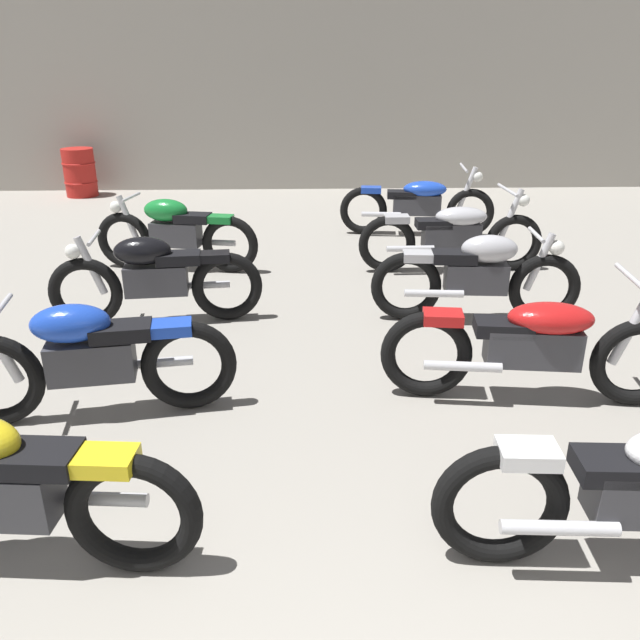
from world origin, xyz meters
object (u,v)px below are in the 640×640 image
(oil_drum, at_px, (80,172))
(motorcycle_left_row_2, at_px, (90,357))
(motorcycle_right_row_5, at_px, (418,203))
(motorcycle_right_row_4, at_px, (453,234))
(motorcycle_right_row_3, at_px, (477,275))
(motorcycle_left_row_3, at_px, (155,277))
(motorcycle_left_row_4, at_px, (175,232))
(motorcycle_right_row_2, at_px, (535,344))

(oil_drum, bearing_deg, motorcycle_left_row_2, -72.27)
(motorcycle_right_row_5, relative_size, oil_drum, 2.55)
(motorcycle_right_row_4, relative_size, oil_drum, 2.55)
(motorcycle_right_row_3, bearing_deg, motorcycle_left_row_3, 179.18)
(motorcycle_left_row_3, bearing_deg, motorcycle_left_row_2, -93.11)
(motorcycle_right_row_4, xyz_separation_m, oil_drum, (-5.76, 4.66, -0.03))
(motorcycle_left_row_3, relative_size, motorcycle_right_row_4, 0.91)
(motorcycle_left_row_3, bearing_deg, motorcycle_right_row_4, 25.73)
(motorcycle_left_row_3, distance_m, motorcycle_right_row_4, 3.48)
(motorcycle_left_row_2, relative_size, motorcycle_right_row_3, 1.00)
(motorcycle_right_row_4, bearing_deg, motorcycle_right_row_3, -94.39)
(motorcycle_left_row_3, bearing_deg, motorcycle_right_row_3, -0.82)
(motorcycle_right_row_5, bearing_deg, oil_drum, 152.16)
(motorcycle_left_row_4, distance_m, oil_drum, 5.16)
(motorcycle_left_row_4, bearing_deg, motorcycle_left_row_2, -89.77)
(motorcycle_right_row_3, bearing_deg, motorcycle_right_row_4, 85.61)
(motorcycle_left_row_3, height_order, motorcycle_right_row_2, motorcycle_right_row_2)
(motorcycle_right_row_4, bearing_deg, motorcycle_left_row_2, -134.99)
(motorcycle_right_row_3, xyz_separation_m, motorcycle_right_row_4, (0.12, 1.56, -0.01))
(motorcycle_left_row_4, bearing_deg, motorcycle_right_row_2, -46.15)
(motorcycle_left_row_2, distance_m, motorcycle_right_row_4, 4.57)
(motorcycle_right_row_5, xyz_separation_m, oil_drum, (-5.65, 2.98, -0.03))
(motorcycle_left_row_3, distance_m, motorcycle_left_row_4, 1.67)
(motorcycle_left_row_2, height_order, motorcycle_right_row_4, motorcycle_right_row_4)
(motorcycle_right_row_4, bearing_deg, oil_drum, 140.98)
(motorcycle_right_row_2, xyz_separation_m, motorcycle_right_row_3, (-0.01, 1.55, 0.01))
(motorcycle_left_row_2, xyz_separation_m, motorcycle_right_row_5, (3.12, 4.91, -0.01))
(motorcycle_right_row_2, relative_size, oil_drum, 2.55)
(oil_drum, bearing_deg, motorcycle_left_row_4, -60.87)
(motorcycle_right_row_5, bearing_deg, motorcycle_right_row_4, -86.24)
(motorcycle_left_row_2, xyz_separation_m, motorcycle_left_row_3, (0.09, 1.72, 0.00))
(motorcycle_right_row_3, distance_m, oil_drum, 8.39)
(motorcycle_left_row_4, height_order, motorcycle_right_row_2, motorcycle_right_row_2)
(motorcycle_right_row_3, relative_size, motorcycle_right_row_4, 0.91)
(motorcycle_left_row_2, height_order, motorcycle_left_row_4, same)
(motorcycle_right_row_4, bearing_deg, motorcycle_left_row_3, -154.27)
(motorcycle_left_row_4, relative_size, motorcycle_right_row_5, 0.90)
(motorcycle_right_row_4, distance_m, oil_drum, 7.41)
(motorcycle_left_row_2, distance_m, motorcycle_right_row_2, 3.12)
(motorcycle_left_row_2, xyz_separation_m, motorcycle_right_row_3, (3.11, 1.68, 0.00))
(motorcycle_right_row_3, relative_size, motorcycle_right_row_5, 0.91)
(motorcycle_right_row_2, bearing_deg, oil_drum, 126.00)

